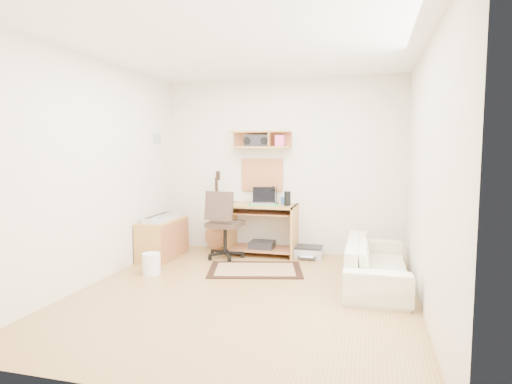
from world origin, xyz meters
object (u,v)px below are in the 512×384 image
(desk, at_px, (262,230))
(task_chair, at_px, (225,224))
(printer, at_px, (309,251))
(sofa, at_px, (377,255))
(cabinet, at_px, (163,239))

(desk, relative_size, task_chair, 1.01)
(printer, xyz_separation_m, sofa, (0.93, -1.03, 0.26))
(desk, distance_m, sofa, 1.90)
(printer, bearing_deg, sofa, -48.50)
(task_chair, relative_size, printer, 2.47)
(desk, bearing_deg, printer, 1.86)
(task_chair, distance_m, sofa, 2.19)
(desk, bearing_deg, task_chair, -145.02)
(task_chair, height_order, cabinet, task_chair)
(task_chair, xyz_separation_m, sofa, (2.08, -0.68, -0.15))
(task_chair, xyz_separation_m, printer, (1.15, 0.35, -0.41))
(task_chair, height_order, sofa, task_chair)
(cabinet, relative_size, printer, 2.25)
(printer, bearing_deg, cabinet, -165.28)
(cabinet, bearing_deg, sofa, -9.16)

